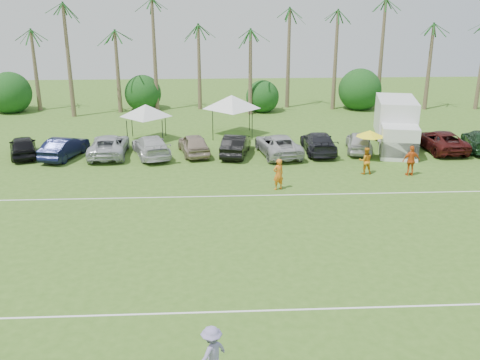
{
  "coord_description": "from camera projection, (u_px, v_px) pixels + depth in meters",
  "views": [
    {
      "loc": [
        0.97,
        -15.08,
        11.13
      ],
      "look_at": [
        2.42,
        12.24,
        1.6
      ],
      "focal_mm": 40.0,
      "sensor_mm": 36.0,
      "label": 1
    }
  ],
  "objects": [
    {
      "name": "palm_tree_4",
      "position": [
        159.0,
        35.0,
        51.01
      ],
      "size": [
        2.4,
        2.4,
        8.9
      ],
      "color": "brown",
      "rests_on": "ground"
    },
    {
      "name": "bush_tree_0",
      "position": [
        11.0,
        93.0,
        53.07
      ],
      "size": [
        4.0,
        4.0,
        4.0
      ],
      "color": "brown",
      "rests_on": "ground"
    },
    {
      "name": "box_truck",
      "position": [
        396.0,
        123.0,
        40.2
      ],
      "size": [
        4.13,
        7.47,
        3.64
      ],
      "rotation": [
        0.0,
        0.0,
        -0.22
      ],
      "color": "silver",
      "rests_on": "ground"
    },
    {
      "name": "palm_tree_3",
      "position": [
        114.0,
        6.0,
        49.96
      ],
      "size": [
        2.4,
        2.4,
        11.9
      ],
      "color": "brown",
      "rests_on": "ground"
    },
    {
      "name": "sideline_player_b",
      "position": [
        365.0,
        161.0,
        34.73
      ],
      "size": [
        0.87,
        0.69,
        1.78
      ],
      "primitive_type": "imported",
      "rotation": [
        0.0,
        0.0,
        3.13
      ],
      "color": "orange",
      "rests_on": "ground"
    },
    {
      "name": "parked_car_8",
      "position": [
        359.0,
        142.0,
        39.73
      ],
      "size": [
        2.63,
        4.74,
        1.53
      ],
      "primitive_type": "imported",
      "rotation": [
        0.0,
        0.0,
        2.95
      ],
      "color": "#BCBCBC",
      "rests_on": "ground"
    },
    {
      "name": "palm_tree_2",
      "position": [
        72.0,
        16.0,
        50.04
      ],
      "size": [
        2.4,
        2.4,
        10.9
      ],
      "color": "brown",
      "rests_on": "ground"
    },
    {
      "name": "parked_car_9",
      "position": [
        402.0,
        143.0,
        39.38
      ],
      "size": [
        2.99,
        4.9,
        1.53
      ],
      "primitive_type": "imported",
      "rotation": [
        0.0,
        0.0,
        2.82
      ],
      "color": "slate",
      "rests_on": "ground"
    },
    {
      "name": "parked_car_4",
      "position": [
        194.0,
        144.0,
        39.04
      ],
      "size": [
        2.75,
        4.76,
        1.53
      ],
      "primitive_type": "imported",
      "rotation": [
        0.0,
        0.0,
        3.37
      ],
      "color": "gray",
      "rests_on": "ground"
    },
    {
      "name": "palm_tree_8",
      "position": [
        335.0,
        34.0,
        51.85
      ],
      "size": [
        2.4,
        2.4,
        8.9
      ],
      "color": "brown",
      "rests_on": "ground"
    },
    {
      "name": "sideline_player_a",
      "position": [
        278.0,
        174.0,
        31.92
      ],
      "size": [
        0.83,
        0.71,
        1.92
      ],
      "primitive_type": "imported",
      "rotation": [
        0.0,
        0.0,
        3.57
      ],
      "color": "orange",
      "rests_on": "ground"
    },
    {
      "name": "parked_car_3",
      "position": [
        151.0,
        146.0,
        38.56
      ],
      "size": [
        3.61,
        5.65,
        1.53
      ],
      "primitive_type": "imported",
      "rotation": [
        0.0,
        0.0,
        3.45
      ],
      "color": "#BEBEBF",
      "rests_on": "ground"
    },
    {
      "name": "palm_tree_9",
      "position": [
        386.0,
        24.0,
        51.82
      ],
      "size": [
        2.4,
        2.4,
        9.9
      ],
      "color": "brown",
      "rests_on": "ground"
    },
    {
      "name": "palm_tree_7",
      "position": [
        284.0,
        6.0,
        50.76
      ],
      "size": [
        2.4,
        2.4,
        11.9
      ],
      "color": "brown",
      "rests_on": "ground"
    },
    {
      "name": "palm_tree_10",
      "position": [
        438.0,
        15.0,
        51.78
      ],
      "size": [
        2.4,
        2.4,
        10.9
      ],
      "color": "brown",
      "rests_on": "ground"
    },
    {
      "name": "parked_car_6",
      "position": [
        278.0,
        145.0,
        38.9
      ],
      "size": [
        3.34,
        5.81,
        1.53
      ],
      "primitive_type": "imported",
      "rotation": [
        0.0,
        0.0,
        3.3
      ],
      "color": "#AEAEAE",
      "rests_on": "ground"
    },
    {
      "name": "market_umbrella",
      "position": [
        370.0,
        133.0,
        37.24
      ],
      "size": [
        1.95,
        1.95,
        2.17
      ],
      "color": "black",
      "rests_on": "ground"
    },
    {
      "name": "parked_car_7",
      "position": [
        318.0,
        142.0,
        39.53
      ],
      "size": [
        2.19,
        5.28,
        1.53
      ],
      "primitive_type": "imported",
      "rotation": [
        0.0,
        0.0,
        3.13
      ],
      "color": "black",
      "rests_on": "ground"
    },
    {
      "name": "canopy_tent_left",
      "position": [
        145.0,
        104.0,
        42.06
      ],
      "size": [
        4.21,
        4.21,
        3.41
      ],
      "color": "black",
      "rests_on": "ground"
    },
    {
      "name": "palm_tree_6",
      "position": [
        242.0,
        15.0,
        50.84
      ],
      "size": [
        2.4,
        2.4,
        10.9
      ],
      "color": "brown",
      "rests_on": "ground"
    },
    {
      "name": "parked_car_2",
      "position": [
        109.0,
        145.0,
        38.75
      ],
      "size": [
        2.77,
        5.59,
        1.53
      ],
      "primitive_type": "imported",
      "rotation": [
        0.0,
        0.0,
        3.19
      ],
      "color": "#B3B6BA",
      "rests_on": "ground"
    },
    {
      "name": "palm_tree_11",
      "position": [
        479.0,
        6.0,
        51.7
      ],
      "size": [
        2.4,
        2.4,
        11.9
      ],
      "color": "brown",
      "rests_on": "ground"
    },
    {
      "name": "parked_car_0",
      "position": [
        23.0,
        146.0,
        38.51
      ],
      "size": [
        3.22,
        4.82,
        1.53
      ],
      "primitive_type": "imported",
      "rotation": [
        0.0,
        0.0,
        3.49
      ],
      "color": "black",
      "rests_on": "ground"
    },
    {
      "name": "field_lines",
      "position": [
        194.0,
        242.0,
        25.38
      ],
      "size": [
        80.0,
        12.1,
        0.01
      ],
      "color": "white",
      "rests_on": "ground"
    },
    {
      "name": "parked_car_5",
      "position": [
        236.0,
        145.0,
        38.88
      ],
      "size": [
        2.53,
        4.86,
        1.53
      ],
      "primitive_type": "imported",
      "rotation": [
        0.0,
        0.0,
        2.93
      ],
      "color": "black",
      "rests_on": "ground"
    },
    {
      "name": "parked_car_10",
      "position": [
        440.0,
        141.0,
        39.99
      ],
      "size": [
        2.73,
        5.58,
        1.53
      ],
      "primitive_type": "imported",
      "rotation": [
        0.0,
        0.0,
        3.18
      ],
      "color": "#441210",
      "rests_on": "ground"
    },
    {
      "name": "ground",
      "position": [
        187.0,
        347.0,
        17.83
      ],
      "size": [
        120.0,
        120.0,
        0.0
      ],
      "primitive_type": "plane",
      "color": "#3C631D",
      "rests_on": "ground"
    },
    {
      "name": "parked_car_1",
      "position": [
        64.0,
        147.0,
        38.2
      ],
      "size": [
        2.77,
        4.89,
        1.53
      ],
      "primitive_type": "imported",
      "rotation": [
        0.0,
        0.0,
        2.88
      ],
      "color": "black",
      "rests_on": "ground"
    },
    {
      "name": "palm_tree_5",
      "position": [
        200.0,
        25.0,
        50.92
      ],
      "size": [
        2.4,
        2.4,
        9.9
      ],
      "color": "brown",
      "rests_on": "ground"
    },
    {
      "name": "bush_tree_1",
      "position": [
        143.0,
        92.0,
        53.72
      ],
      "size": [
        4.0,
        4.0,
        4.0
      ],
      "color": "brown",
      "rests_on": "ground"
    },
    {
      "name": "bush_tree_2",
      "position": [
        261.0,
        91.0,
        54.32
      ],
      "size": [
        4.0,
        4.0,
        4.0
      ],
      "color": "brown",
      "rests_on": "ground"
    },
    {
      "name": "frisbee_player",
      "position": [
        212.0,
        353.0,
        16.14
      ],
      "size": [
        1.27,
        1.27,
        1.77
      ],
      "rotation": [
        0.0,
        0.0,
        3.92
      ],
      "color": "#8A7EB3",
      "rests_on": "ground"
    },
    {
      "name": "sideline_player_c",
      "position": [
        411.0,
        161.0,
        34.38
      ],
      "size": [
        1.2,
        0.58,
        1.99
      ],
      "primitive_type": "imported",
      "rotation": [
        0.0,
        0.0,
        3.22
      ],
      "color": "#D85818",
      "rests_on": "ground"
    },
    {
      "name": "bush_tree_3",
      "position": [
        358.0,
        90.0,
        54.82
      ],
      "size": [
        4.0,
        4.0,
        4.0
      ],
      "color": "brown",
      "rests_on": "ground"
    },
    {
      "name": "canopy_tent_right",
      "position": [
        232.0,
        95.0,
        43.51
      ],
      "size": [
        4.84,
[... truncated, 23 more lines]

